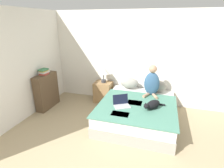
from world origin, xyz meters
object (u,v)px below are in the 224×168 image
pillow_far (157,86)px  laptop_open (121,104)px  person_sitting (152,82)px  book_stack_top (44,72)px  table_lamp (103,71)px  pillow_near (129,83)px  nightstand (103,92)px  bed (138,111)px  cat_tabby (152,105)px  bookshelf (47,91)px

pillow_far → laptop_open: 1.33m
person_sitting → book_stack_top: person_sitting is taller
table_lamp → book_stack_top: 1.58m
person_sitting → pillow_near: bearing=153.6°
nightstand → pillow_near: bearing=3.0°
bed → person_sitting: size_ratio=2.57×
pillow_near → table_lamp: bearing=-177.7°
bed → laptop_open: bearing=-137.1°
table_lamp → cat_tabby: bearing=-35.1°
bed → table_lamp: bearing=144.7°
pillow_near → nightstand: pillow_near is taller
bed → bookshelf: bearing=-179.9°
book_stack_top → bed: bearing=0.2°
person_sitting → nightstand: bearing=169.1°
pillow_far → person_sitting: person_sitting is taller
bookshelf → laptop_open: bearing=-7.8°
pillow_near → laptop_open: size_ratio=1.14×
pillow_near → cat_tabby: size_ratio=1.08×
pillow_near → bookshelf: 2.28m
nightstand → book_stack_top: bearing=-149.5°
laptop_open → table_lamp: bearing=95.2°
pillow_near → pillow_far: 0.75m
pillow_near → laptop_open: (0.05, -1.13, -0.10)m
bed → pillow_far: pillow_far is taller
pillow_near → bookshelf: bookshelf is taller
nightstand → table_lamp: 0.64m
cat_tabby → laptop_open: size_ratio=1.05×
bed → nightstand: nightstand is taller
laptop_open → book_stack_top: bearing=141.4°
person_sitting → laptop_open: (-0.57, -0.82, -0.28)m
bed → bookshelf: bookshelf is taller
bed → table_lamp: table_lamp is taller
pillow_near → laptop_open: pillow_near is taller
table_lamp → bookshelf: 1.65m
cat_tabby → pillow_far: bearing=-145.2°
bed → book_stack_top: (-2.49, -0.01, 0.78)m
pillow_far → cat_tabby: 1.06m
pillow_near → person_sitting: bearing=-26.4°
table_lamp → pillow_near: bearing=2.3°
pillow_far → person_sitting: (-0.13, -0.31, 0.19)m
pillow_near → table_lamp: table_lamp is taller
laptop_open → bookshelf: (-2.16, 0.30, -0.06)m
bed → pillow_near: size_ratio=4.01×
person_sitting → laptop_open: 1.04m
laptop_open → nightstand: laptop_open is taller
pillow_far → bookshelf: bearing=-163.8°
bed → laptop_open: 0.53m
table_lamp → laptop_open: bearing=-53.9°
book_stack_top → nightstand: bearing=30.5°
cat_tabby → bed: bearing=-87.6°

